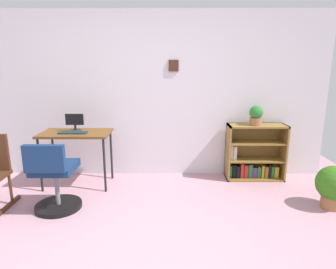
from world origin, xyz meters
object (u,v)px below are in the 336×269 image
keyboard (73,133)px  potted_plant_on_shelf (256,115)px  monitor (75,123)px  office_chair (54,180)px  bookshelf_low (253,155)px  potted_plant_floor (334,185)px  desk (76,137)px

keyboard → potted_plant_on_shelf: 2.48m
monitor → office_chair: 0.95m
potted_plant_on_shelf → bookshelf_low: bearing=69.3°
potted_plant_on_shelf → potted_plant_floor: potted_plant_on_shelf is taller
office_chair → desk: bearing=87.4°
monitor → office_chair: monitor is taller
desk → keyboard: keyboard is taller
keyboard → potted_plant_floor: bearing=-10.6°
monitor → bookshelf_low: monitor is taller
office_chair → bookshelf_low: size_ratio=1.02×
desk → potted_plant_floor: 3.21m
office_chair → potted_plant_on_shelf: 2.71m
monitor → potted_plant_floor: 3.28m
desk → potted_plant_on_shelf: bearing=5.1°
monitor → potted_plant_on_shelf: (2.46, 0.15, 0.08)m
monitor → potted_plant_on_shelf: 2.47m
bookshelf_low → potted_plant_on_shelf: potted_plant_on_shelf is taller
keyboard → bookshelf_low: bearing=7.8°
keyboard → bookshelf_low: (2.47, 0.34, -0.40)m
office_chair → monitor: bearing=89.4°
keyboard → potted_plant_on_shelf: potted_plant_on_shelf is taller
desk → keyboard: size_ratio=2.49×
desk → bookshelf_low: bearing=6.3°
desk → office_chair: size_ratio=1.10×
keyboard → bookshelf_low: 2.53m
desk → potted_plant_on_shelf: 2.46m
monitor → potted_plant_floor: monitor is taller
desk → monitor: monitor is taller
bookshelf_low → potted_plant_floor: bookshelf_low is taller
bookshelf_low → potted_plant_on_shelf: size_ratio=2.99×
office_chair → potted_plant_floor: office_chair is taller
office_chair → potted_plant_floor: bearing=1.4°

